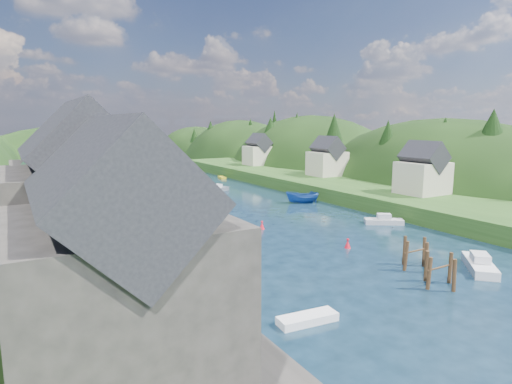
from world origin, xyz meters
TOP-DOWN VIEW (x-y plane):
  - ground at (0.00, 50.00)m, footprint 600.00×600.00m
  - hillside_right at (45.00, 75.00)m, footprint 36.00×245.56m
  - far_hills at (1.22, 174.01)m, footprint 103.00×68.00m
  - hill_trees at (0.09, 65.12)m, footprint 90.29×148.01m
  - quay_left at (-24.00, 20.00)m, footprint 12.00×110.00m
  - quayside_buildings at (-26.00, 6.39)m, footprint 8.00×35.84m
  - boat_sheds at (-26.00, 39.00)m, footprint 7.00×21.00m
  - terrace_right at (25.00, 40.00)m, footprint 16.00×120.00m
  - right_bank_cottages at (28.00, 48.33)m, footprint 9.00×59.24m
  - piling_cluster_near at (1.00, -1.03)m, footprint 3.24×3.02m
  - piling_cluster_far at (2.87, 3.05)m, footprint 3.03×2.85m
  - channel_buoy_near at (1.92, 11.23)m, footprint 0.70×0.70m
  - channel_buoy_far at (-1.95, 23.08)m, footprint 0.70×0.70m
  - moored_boats at (-0.85, 22.17)m, footprint 35.03×93.71m

SIDE VIEW (x-z plane):
  - far_hills at x=1.22m, z-range -32.80..11.20m
  - hillside_right at x=45.00m, z-range -31.41..16.59m
  - ground at x=0.00m, z-range 0.00..0.00m
  - channel_buoy_near at x=1.92m, z-range -0.07..1.03m
  - channel_buoy_far at x=-1.95m, z-range -0.07..1.03m
  - moored_boats at x=-0.85m, z-range -0.48..1.69m
  - quay_left at x=-24.00m, z-range 0.00..2.00m
  - piling_cluster_near at x=1.00m, z-range -0.57..2.78m
  - piling_cluster_far at x=2.87m, z-range -0.57..2.86m
  - terrace_right at x=25.00m, z-range 0.00..2.40m
  - boat_sheds at x=-26.00m, z-range 1.52..9.02m
  - right_bank_cottages at x=28.00m, z-range 1.64..10.05m
  - quayside_buildings at x=-26.00m, z-range 0.64..13.54m
  - hill_trees at x=0.09m, z-range 4.96..17.24m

